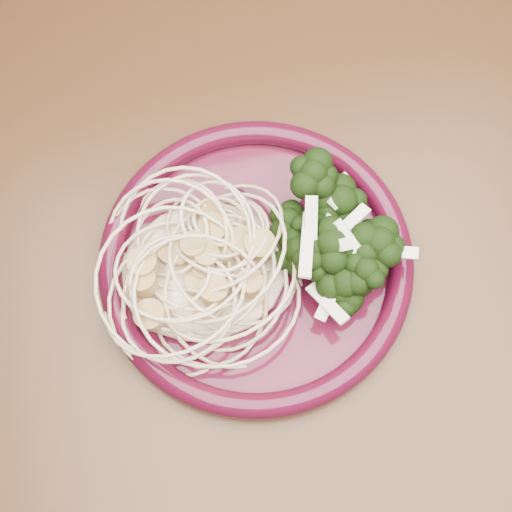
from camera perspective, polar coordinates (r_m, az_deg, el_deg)
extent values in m
plane|color=brown|center=(1.32, 2.64, -14.20)|extent=(3.50, 3.50, 0.00)
cube|color=#472814|center=(0.60, 5.67, -6.43)|extent=(1.20, 0.80, 0.04)
cylinder|color=#430C1F|center=(0.59, 0.00, -0.59)|extent=(0.25, 0.25, 0.01)
torus|color=#430C1F|center=(0.58, 0.00, -0.30)|extent=(0.26, 0.26, 0.02)
ellipsoid|color=beige|center=(0.57, -4.26, -0.79)|extent=(0.14, 0.12, 0.03)
ellipsoid|color=black|center=(0.57, 5.22, 1.37)|extent=(0.09, 0.14, 0.05)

